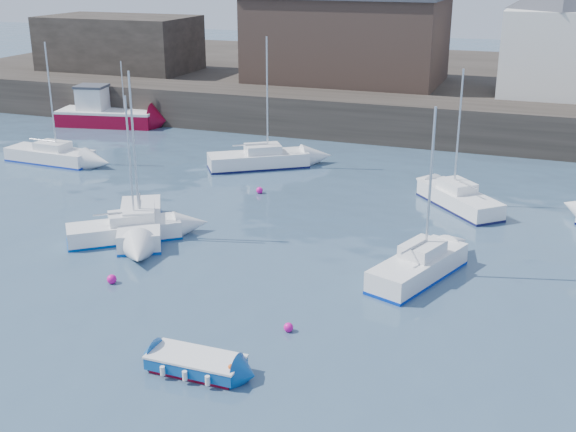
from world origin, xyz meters
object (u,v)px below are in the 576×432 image
(sailboat_c, at_px, (419,266))
(buoy_far, at_px, (260,193))
(sailboat_e, at_px, (50,155))
(sailboat_a, at_px, (125,230))
(sailboat_h, at_px, (259,159))
(fishing_boat, at_px, (104,113))
(sailboat_b, at_px, (140,222))
(buoy_near, at_px, (112,283))
(blue_dinghy, at_px, (196,363))
(buoy_mid, at_px, (288,331))
(sailboat_f, at_px, (459,199))

(sailboat_c, bearing_deg, buoy_far, 141.63)
(sailboat_e, bearing_deg, sailboat_a, -40.27)
(sailboat_h, bearing_deg, fishing_boat, 156.26)
(sailboat_c, relative_size, buoy_far, 18.63)
(sailboat_h, bearing_deg, sailboat_c, -46.50)
(sailboat_b, relative_size, buoy_near, 19.83)
(sailboat_a, height_order, sailboat_c, sailboat_c)
(buoy_far, bearing_deg, sailboat_a, -110.36)
(sailboat_b, bearing_deg, buoy_far, 68.27)
(sailboat_c, height_order, buoy_far, sailboat_c)
(sailboat_b, xyz_separation_m, sailboat_e, (-12.52, 9.33, -0.01))
(blue_dinghy, bearing_deg, buoy_near, 142.56)
(fishing_boat, height_order, sailboat_e, sailboat_e)
(sailboat_c, distance_m, buoy_mid, 7.28)
(sailboat_a, bearing_deg, sailboat_h, 85.07)
(sailboat_a, xyz_separation_m, sailboat_b, (0.20, 1.12, 0.03))
(buoy_near, relative_size, buoy_far, 1.04)
(sailboat_a, bearing_deg, sailboat_b, 80.01)
(sailboat_a, bearing_deg, buoy_near, -64.13)
(sailboat_a, xyz_separation_m, sailboat_h, (1.22, 14.15, 0.05))
(buoy_mid, bearing_deg, sailboat_a, 151.13)
(fishing_boat, bearing_deg, buoy_near, -55.90)
(buoy_far, bearing_deg, sailboat_b, -111.73)
(fishing_boat, height_order, buoy_far, fishing_boat)
(blue_dinghy, xyz_separation_m, sailboat_e, (-21.03, 19.95, 0.18))
(blue_dinghy, xyz_separation_m, sailboat_f, (5.89, 19.94, 0.19))
(sailboat_f, bearing_deg, blue_dinghy, -106.46)
(sailboat_e, xyz_separation_m, buoy_near, (14.52, -14.97, -0.52))
(sailboat_c, bearing_deg, buoy_mid, -119.81)
(buoy_mid, bearing_deg, fishing_boat, 133.61)
(fishing_boat, bearing_deg, sailboat_a, -54.34)
(sailboat_f, distance_m, buoy_near, 19.43)
(sailboat_h, xyz_separation_m, buoy_near, (0.97, -18.67, -0.54))
(sailboat_c, distance_m, sailboat_e, 28.38)
(sailboat_h, bearing_deg, sailboat_f, -15.53)
(sailboat_f, bearing_deg, sailboat_b, -147.10)
(sailboat_a, bearing_deg, sailboat_e, 139.73)
(fishing_boat, bearing_deg, sailboat_e, -74.44)
(sailboat_e, bearing_deg, buoy_far, -5.10)
(sailboat_b, height_order, sailboat_f, sailboat_b)
(blue_dinghy, relative_size, sailboat_e, 0.41)
(blue_dinghy, relative_size, sailboat_h, 0.39)
(sailboat_b, height_order, sailboat_e, sailboat_b)
(sailboat_e, distance_m, buoy_mid, 28.16)
(sailboat_f, bearing_deg, buoy_far, -172.97)
(blue_dinghy, distance_m, buoy_mid, 4.14)
(sailboat_f, height_order, buoy_far, sailboat_f)
(blue_dinghy, bearing_deg, sailboat_e, 136.51)
(sailboat_e, xyz_separation_m, sailboat_h, (13.55, 3.70, 0.03))
(fishing_boat, relative_size, sailboat_c, 1.13)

